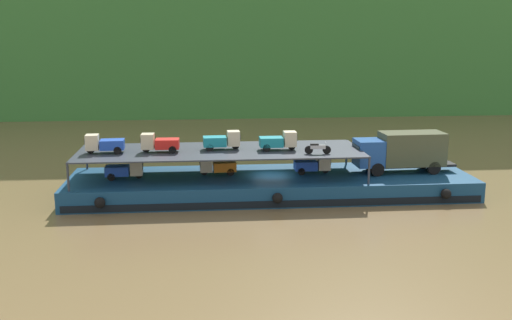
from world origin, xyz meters
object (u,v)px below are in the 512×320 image
(cargo_barge, at_px, (271,185))
(mini_truck_upper_bow, at_px, (279,141))
(mini_truck_lower_mid, at_px, (313,164))
(mini_truck_upper_stern, at_px, (104,144))
(mini_truck_lower_aft, at_px, (217,166))
(motorcycle_upper_port, at_px, (318,148))
(mini_truck_upper_fore, at_px, (222,140))
(covered_lorry, at_px, (402,151))
(mini_truck_lower_stern, at_px, (125,170))
(mini_truck_upper_mid, at_px, (160,143))

(cargo_barge, height_order, mini_truck_upper_bow, mini_truck_upper_bow)
(cargo_barge, xyz_separation_m, mini_truck_lower_mid, (3.27, 0.37, 1.44))
(cargo_barge, relative_size, mini_truck_upper_stern, 10.83)
(cargo_barge, bearing_deg, mini_truck_lower_mid, 6.53)
(mini_truck_lower_aft, bearing_deg, motorcycle_upper_port, -19.96)
(mini_truck_upper_stern, height_order, mini_truck_upper_bow, same)
(cargo_barge, distance_m, mini_truck_upper_fore, 5.01)
(mini_truck_upper_bow, height_order, motorcycle_upper_port, mini_truck_upper_bow)
(covered_lorry, height_order, mini_truck_upper_stern, mini_truck_upper_stern)
(cargo_barge, bearing_deg, mini_truck_lower_aft, 171.53)
(mini_truck_lower_aft, relative_size, mini_truck_upper_fore, 1.00)
(mini_truck_lower_stern, height_order, mini_truck_lower_mid, same)
(covered_lorry, xyz_separation_m, mini_truck_lower_aft, (-14.14, 0.50, -1.00))
(mini_truck_upper_bow, bearing_deg, mini_truck_upper_fore, 171.95)
(cargo_barge, bearing_deg, mini_truck_upper_bow, -30.73)
(motorcycle_upper_port, bearing_deg, covered_lorry, 16.75)
(covered_lorry, height_order, mini_truck_upper_fore, mini_truck_upper_fore)
(covered_lorry, relative_size, mini_truck_lower_aft, 2.84)
(covered_lorry, bearing_deg, mini_truck_upper_mid, -178.67)
(covered_lorry, relative_size, mini_truck_upper_fore, 2.85)
(mini_truck_lower_aft, bearing_deg, cargo_barge, -8.47)
(mini_truck_lower_stern, distance_m, mini_truck_upper_fore, 7.47)
(covered_lorry, bearing_deg, mini_truck_lower_aft, 177.97)
(mini_truck_upper_stern, bearing_deg, covered_lorry, 1.02)
(mini_truck_lower_mid, relative_size, motorcycle_upper_port, 1.44)
(covered_lorry, bearing_deg, mini_truck_upper_bow, -177.54)
(mini_truck_lower_stern, xyz_separation_m, motorcycle_upper_port, (13.95, -1.96, 1.74))
(mini_truck_upper_stern, xyz_separation_m, mini_truck_upper_mid, (3.96, -0.03, 0.00))
(covered_lorry, distance_m, mini_truck_lower_mid, 6.91)
(mini_truck_lower_mid, distance_m, motorcycle_upper_port, 2.95)
(mini_truck_lower_mid, relative_size, mini_truck_upper_mid, 0.99)
(cargo_barge, xyz_separation_m, mini_truck_upper_stern, (-12.18, -0.30, 3.44))
(cargo_barge, xyz_separation_m, covered_lorry, (10.11, 0.10, 2.45))
(mini_truck_lower_stern, distance_m, motorcycle_upper_port, 14.20)
(mini_truck_lower_stern, relative_size, mini_truck_lower_mid, 1.01)
(mini_truck_upper_mid, bearing_deg, cargo_barge, 2.27)
(mini_truck_upper_mid, height_order, mini_truck_upper_fore, same)
(mini_truck_upper_stern, relative_size, mini_truck_upper_fore, 1.00)
(mini_truck_upper_bow, bearing_deg, motorcycle_upper_port, -32.96)
(motorcycle_upper_port, bearing_deg, mini_truck_upper_fore, 161.40)
(mini_truck_lower_mid, height_order, mini_truck_upper_bow, mini_truck_upper_bow)
(mini_truck_upper_mid, bearing_deg, motorcycle_upper_port, -8.39)
(mini_truck_lower_aft, bearing_deg, mini_truck_upper_fore, -39.20)
(mini_truck_lower_stern, bearing_deg, mini_truck_upper_mid, -6.28)
(mini_truck_lower_stern, height_order, mini_truck_upper_bow, mini_truck_upper_bow)
(covered_lorry, distance_m, motorcycle_upper_port, 7.32)
(mini_truck_upper_fore, relative_size, motorcycle_upper_port, 1.46)
(mini_truck_lower_aft, xyz_separation_m, mini_truck_upper_fore, (0.40, -0.33, 2.00))
(mini_truck_lower_stern, bearing_deg, mini_truck_lower_aft, 5.38)
(mini_truck_lower_stern, height_order, motorcycle_upper_port, motorcycle_upper_port)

